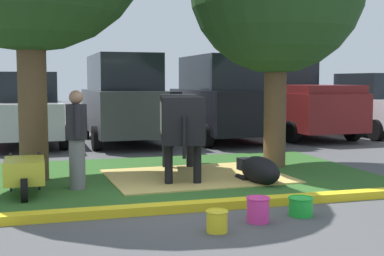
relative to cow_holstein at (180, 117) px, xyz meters
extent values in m
plane|color=#4C4C4F|center=(-0.39, -2.03, -1.10)|extent=(80.00, 80.00, 0.00)
cube|color=#2D5B23|center=(-0.24, -0.06, -1.09)|extent=(7.71, 4.89, 0.02)
cube|color=yellow|center=(-0.24, -2.65, -1.04)|extent=(8.91, 0.24, 0.12)
cube|color=tan|center=(0.24, -0.31, -1.08)|extent=(3.31, 2.55, 0.04)
cylinder|color=brown|center=(-2.64, 0.17, 0.37)|extent=(0.50, 0.50, 2.96)
cylinder|color=brown|center=(2.15, 0.44, 0.13)|extent=(0.46, 0.46, 2.47)
cube|color=black|center=(-0.02, -0.11, 0.01)|extent=(1.15, 2.39, 0.80)
cube|color=white|center=(0.01, 0.04, 0.01)|extent=(0.89, 1.03, 0.56)
cylinder|color=black|center=(0.25, 1.20, 0.11)|extent=(0.44, 0.69, 0.58)
cube|color=black|center=(0.31, 1.51, 0.29)|extent=(0.34, 0.48, 0.32)
cube|color=white|center=(0.35, 1.71, 0.25)|extent=(0.22, 0.16, 0.20)
cylinder|color=black|center=(-0.09, 0.79, -0.74)|extent=(0.14, 0.14, 0.72)
cylinder|color=black|center=(0.39, 0.69, -0.74)|extent=(0.14, 0.14, 0.72)
cylinder|color=black|center=(-0.43, -0.90, -0.74)|extent=(0.14, 0.14, 0.72)
cylinder|color=black|center=(0.05, -1.00, -0.74)|extent=(0.14, 0.14, 0.72)
cylinder|color=black|center=(-0.26, -1.28, -0.24)|extent=(0.06, 0.06, 0.70)
ellipsoid|color=black|center=(1.13, -1.18, -0.86)|extent=(0.57, 1.13, 0.48)
cube|color=black|center=(1.08, -0.58, -0.84)|extent=(0.22, 0.29, 0.22)
cube|color=silver|center=(1.07, -0.46, -0.84)|extent=(0.10, 0.07, 0.16)
cylinder|color=black|center=(0.92, -0.85, -1.04)|extent=(0.13, 0.36, 0.10)
cylinder|color=slate|center=(-1.95, -0.81, -0.69)|extent=(0.26, 0.26, 0.84)
cylinder|color=black|center=(-1.95, -0.81, 0.02)|extent=(0.34, 0.34, 0.58)
sphere|color=#8C664C|center=(-1.95, -0.81, 0.42)|extent=(0.23, 0.23, 0.23)
cylinder|color=black|center=(-1.96, -0.59, 0.05)|extent=(0.09, 0.09, 0.55)
cylinder|color=black|center=(-1.95, -1.03, 0.05)|extent=(0.09, 0.09, 0.55)
cube|color=gold|center=(-2.78, -1.01, -0.70)|extent=(0.61, 0.91, 0.36)
cylinder|color=black|center=(-2.77, -1.51, -0.92)|extent=(0.10, 0.36, 0.36)
cylinder|color=black|center=(-2.56, -0.71, -0.98)|extent=(0.04, 0.04, 0.24)
cylinder|color=black|center=(-3.00, -0.71, -0.98)|extent=(0.04, 0.04, 0.24)
cylinder|color=black|center=(-2.56, -0.36, -0.58)|extent=(0.05, 0.53, 0.23)
cylinder|color=black|center=(-3.00, -0.36, -0.58)|extent=(0.05, 0.53, 0.23)
cylinder|color=yellow|center=(-0.53, -3.72, -0.98)|extent=(0.25, 0.25, 0.25)
torus|color=yellow|center=(-0.53, -3.72, -0.85)|extent=(0.28, 0.28, 0.02)
cylinder|color=#EA3893|center=(0.12, -3.45, -0.95)|extent=(0.29, 0.29, 0.31)
torus|color=#EA3893|center=(0.12, -3.45, -0.79)|extent=(0.31, 0.31, 0.02)
cylinder|color=green|center=(0.79, -3.32, -0.98)|extent=(0.32, 0.32, 0.24)
torus|color=green|center=(0.79, -3.32, -0.86)|extent=(0.34, 0.34, 0.02)
cube|color=silver|center=(-2.89, 5.81, -0.33)|extent=(1.89, 4.44, 0.90)
cube|color=black|center=(-2.89, 5.81, 0.52)|extent=(1.63, 2.23, 0.80)
cylinder|color=black|center=(-2.02, 7.26, -0.78)|extent=(0.23, 0.64, 0.64)
cylinder|color=black|center=(-1.96, 4.40, -0.78)|extent=(0.23, 0.64, 0.64)
cube|color=#3D3D42|center=(-0.23, 5.53, -0.18)|extent=(2.00, 4.64, 1.20)
cube|color=black|center=(-0.23, 5.53, 0.92)|extent=(1.74, 3.24, 1.00)
cylinder|color=black|center=(-1.21, 7.00, -0.78)|extent=(0.23, 0.64, 0.64)
cylinder|color=black|center=(0.69, 7.04, -0.78)|extent=(0.23, 0.64, 0.64)
cylinder|color=black|center=(-1.15, 4.01, -0.78)|extent=(0.23, 0.64, 0.64)
cylinder|color=black|center=(0.75, 4.05, -0.78)|extent=(0.23, 0.64, 0.64)
cube|color=black|center=(2.65, 5.29, -0.18)|extent=(2.00, 4.64, 1.20)
cube|color=black|center=(2.65, 5.29, 0.92)|extent=(1.74, 3.24, 1.00)
cylinder|color=black|center=(1.67, 6.76, -0.78)|extent=(0.23, 0.64, 0.64)
cylinder|color=black|center=(3.57, 6.81, -0.78)|extent=(0.23, 0.64, 0.64)
cylinder|color=black|center=(1.73, 3.78, -0.78)|extent=(0.23, 0.64, 0.64)
cylinder|color=black|center=(3.63, 3.82, -0.78)|extent=(0.23, 0.64, 0.64)
cube|color=maroon|center=(5.34, 5.82, -0.23)|extent=(2.12, 5.44, 1.10)
cube|color=black|center=(5.32, 6.76, 0.82)|extent=(1.88, 1.84, 1.00)
cube|color=maroon|center=(5.37, 4.60, 0.44)|extent=(1.96, 2.74, 0.24)
cylinder|color=black|center=(4.30, 7.55, -0.78)|extent=(0.23, 0.64, 0.64)
cylinder|color=black|center=(6.30, 7.59, -0.78)|extent=(0.23, 0.64, 0.64)
cylinder|color=black|center=(4.38, 4.04, -0.78)|extent=(0.23, 0.64, 0.64)
cylinder|color=black|center=(6.38, 4.08, -0.78)|extent=(0.23, 0.64, 0.64)
cube|color=silver|center=(7.95, 5.35, -0.33)|extent=(1.89, 4.44, 0.90)
cube|color=black|center=(7.95, 5.35, 0.52)|extent=(1.63, 2.23, 0.80)
cylinder|color=black|center=(7.02, 6.76, -0.78)|extent=(0.23, 0.64, 0.64)
cylinder|color=black|center=(8.82, 6.80, -0.78)|extent=(0.23, 0.64, 0.64)
cylinder|color=black|center=(7.08, 3.90, -0.78)|extent=(0.23, 0.64, 0.64)
camera|label=1|loc=(-2.51, -9.52, 0.70)|focal=49.20mm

